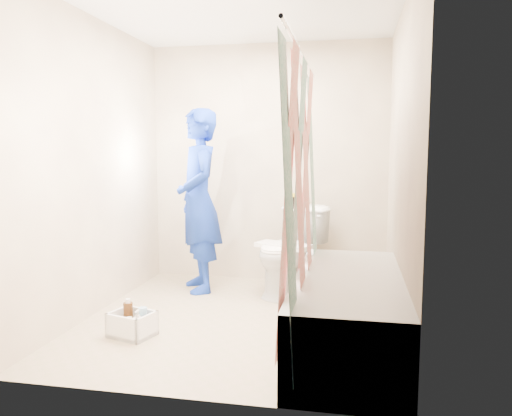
% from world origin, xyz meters
% --- Properties ---
extents(floor, '(2.60, 2.60, 0.00)m').
position_xyz_m(floor, '(0.00, 0.00, 0.00)').
color(floor, tan).
rests_on(floor, ground).
extents(ceiling, '(2.40, 2.60, 0.02)m').
position_xyz_m(ceiling, '(0.00, 0.00, 2.40)').
color(ceiling, white).
rests_on(ceiling, wall_back).
extents(wall_back, '(2.40, 0.02, 2.40)m').
position_xyz_m(wall_back, '(0.00, 1.30, 1.20)').
color(wall_back, beige).
rests_on(wall_back, ground).
extents(wall_front, '(2.40, 0.02, 2.40)m').
position_xyz_m(wall_front, '(0.00, -1.30, 1.20)').
color(wall_front, beige).
rests_on(wall_front, ground).
extents(wall_left, '(0.02, 2.60, 2.40)m').
position_xyz_m(wall_left, '(-1.20, 0.00, 1.20)').
color(wall_left, beige).
rests_on(wall_left, ground).
extents(wall_right, '(0.02, 2.60, 2.40)m').
position_xyz_m(wall_right, '(1.20, 0.00, 1.20)').
color(wall_right, beige).
rests_on(wall_right, ground).
extents(bathtub, '(0.70, 1.75, 0.50)m').
position_xyz_m(bathtub, '(0.85, -0.43, 0.27)').
color(bathtub, silver).
rests_on(bathtub, ground).
extents(curtain_rod, '(0.02, 1.90, 0.02)m').
position_xyz_m(curtain_rod, '(0.52, -0.43, 1.95)').
color(curtain_rod, silver).
rests_on(curtain_rod, wall_back).
extents(shower_curtain, '(0.06, 1.75, 1.80)m').
position_xyz_m(shower_curtain, '(0.52, -0.43, 1.02)').
color(shower_curtain, white).
rests_on(shower_curtain, curtain_rod).
extents(toilet, '(0.72, 0.91, 0.81)m').
position_xyz_m(toilet, '(0.30, 0.81, 0.41)').
color(toilet, white).
rests_on(toilet, ground).
extents(tank_lid, '(0.54, 0.39, 0.04)m').
position_xyz_m(tank_lid, '(0.25, 0.69, 0.48)').
color(tank_lid, white).
rests_on(tank_lid, toilet).
extents(tank_internals, '(0.19, 0.10, 0.26)m').
position_xyz_m(tank_internals, '(0.34, 1.03, 0.80)').
color(tank_internals, black).
rests_on(tank_internals, toilet).
extents(plumber, '(0.67, 0.75, 1.73)m').
position_xyz_m(plumber, '(-0.57, 0.77, 0.86)').
color(plumber, '#113CAA').
rests_on(plumber, ground).
extents(cleaning_caddy, '(0.35, 0.31, 0.23)m').
position_xyz_m(cleaning_caddy, '(-0.67, -0.50, 0.08)').
color(cleaning_caddy, white).
rests_on(cleaning_caddy, ground).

